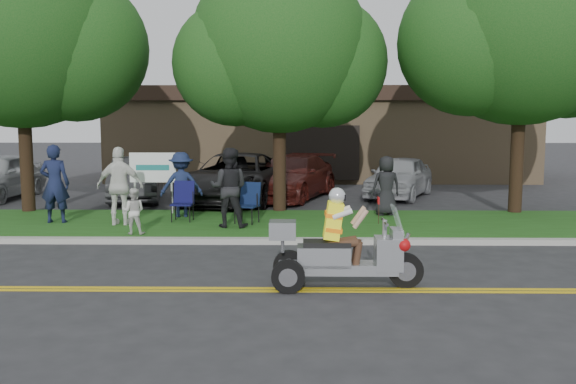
{
  "coord_description": "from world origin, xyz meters",
  "views": [
    {
      "loc": [
        0.99,
        -9.71,
        2.64
      ],
      "look_at": [
        0.81,
        2.0,
        1.24
      ],
      "focal_mm": 38.0,
      "sensor_mm": 36.0,
      "label": 1
    }
  ],
  "objects_px": {
    "spectator_adult_right": "(120,186)",
    "parked_car_left": "(137,179)",
    "parked_car_mid": "(236,178)",
    "trike_scooter": "(339,253)",
    "parked_car_right": "(291,177)",
    "spectator_adult_mid": "(229,188)",
    "parked_car_far_right": "(399,177)",
    "lawn_chair_b": "(183,198)",
    "spectator_adult_left": "(55,184)",
    "lawn_chair_a": "(249,200)"
  },
  "relations": [
    {
      "from": "lawn_chair_a",
      "to": "spectator_adult_right",
      "type": "bearing_deg",
      "value": -153.68
    },
    {
      "from": "lawn_chair_b",
      "to": "spectator_adult_left",
      "type": "bearing_deg",
      "value": -170.73
    },
    {
      "from": "spectator_adult_left",
      "to": "spectator_adult_mid",
      "type": "xyz_separation_m",
      "value": [
        4.34,
        -0.54,
        -0.03
      ]
    },
    {
      "from": "lawn_chair_a",
      "to": "parked_car_far_right",
      "type": "bearing_deg",
      "value": 70.73
    },
    {
      "from": "spectator_adult_right",
      "to": "parked_car_left",
      "type": "relative_size",
      "value": 0.44
    },
    {
      "from": "trike_scooter",
      "to": "parked_car_left",
      "type": "distance_m",
      "value": 11.85
    },
    {
      "from": "trike_scooter",
      "to": "spectator_adult_right",
      "type": "bearing_deg",
      "value": 134.13
    },
    {
      "from": "lawn_chair_b",
      "to": "trike_scooter",
      "type": "bearing_deg",
      "value": -56.3
    },
    {
      "from": "lawn_chair_b",
      "to": "parked_car_left",
      "type": "height_order",
      "value": "parked_car_left"
    },
    {
      "from": "spectator_adult_left",
      "to": "parked_car_left",
      "type": "distance_m",
      "value": 4.96
    },
    {
      "from": "spectator_adult_right",
      "to": "parked_car_far_right",
      "type": "height_order",
      "value": "spectator_adult_right"
    },
    {
      "from": "spectator_adult_left",
      "to": "parked_car_mid",
      "type": "distance_m",
      "value": 5.94
    },
    {
      "from": "lawn_chair_b",
      "to": "spectator_adult_mid",
      "type": "distance_m",
      "value": 1.6
    },
    {
      "from": "parked_car_mid",
      "to": "trike_scooter",
      "type": "bearing_deg",
      "value": -64.98
    },
    {
      "from": "lawn_chair_b",
      "to": "parked_car_far_right",
      "type": "distance_m",
      "value": 8.41
    },
    {
      "from": "spectator_adult_left",
      "to": "spectator_adult_right",
      "type": "bearing_deg",
      "value": 166.45
    },
    {
      "from": "trike_scooter",
      "to": "parked_car_right",
      "type": "xyz_separation_m",
      "value": [
        -0.84,
        10.89,
        0.17
      ]
    },
    {
      "from": "spectator_adult_mid",
      "to": "parked_car_far_right",
      "type": "xyz_separation_m",
      "value": [
        5.08,
        6.43,
        -0.33
      ]
    },
    {
      "from": "spectator_adult_mid",
      "to": "parked_car_left",
      "type": "xyz_separation_m",
      "value": [
        -3.62,
        5.44,
        -0.33
      ]
    },
    {
      "from": "spectator_adult_right",
      "to": "parked_car_right",
      "type": "height_order",
      "value": "spectator_adult_right"
    },
    {
      "from": "parked_car_right",
      "to": "lawn_chair_b",
      "type": "bearing_deg",
      "value": -98.42
    },
    {
      "from": "spectator_adult_right",
      "to": "parked_car_left",
      "type": "height_order",
      "value": "spectator_adult_right"
    },
    {
      "from": "spectator_adult_right",
      "to": "parked_car_far_right",
      "type": "xyz_separation_m",
      "value": [
        7.74,
        6.19,
        -0.34
      ]
    },
    {
      "from": "lawn_chair_b",
      "to": "parked_car_mid",
      "type": "bearing_deg",
      "value": 79.17
    },
    {
      "from": "parked_car_mid",
      "to": "parked_car_right",
      "type": "relative_size",
      "value": 1.14
    },
    {
      "from": "lawn_chair_b",
      "to": "parked_car_right",
      "type": "xyz_separation_m",
      "value": [
        2.67,
        5.12,
        0.06
      ]
    },
    {
      "from": "lawn_chair_b",
      "to": "spectator_adult_mid",
      "type": "bearing_deg",
      "value": -33.77
    },
    {
      "from": "spectator_adult_right",
      "to": "spectator_adult_mid",
      "type": "bearing_deg",
      "value": 174.66
    },
    {
      "from": "lawn_chair_b",
      "to": "parked_car_left",
      "type": "bearing_deg",
      "value": 119.86
    },
    {
      "from": "parked_car_far_right",
      "to": "parked_car_right",
      "type": "bearing_deg",
      "value": -150.76
    },
    {
      "from": "parked_car_right",
      "to": "spectator_adult_left",
      "type": "bearing_deg",
      "value": -117.17
    },
    {
      "from": "trike_scooter",
      "to": "lawn_chair_a",
      "type": "distance_m",
      "value": 5.77
    },
    {
      "from": "lawn_chair_b",
      "to": "parked_car_right",
      "type": "height_order",
      "value": "parked_car_right"
    },
    {
      "from": "lawn_chair_b",
      "to": "spectator_adult_left",
      "type": "relative_size",
      "value": 0.51
    },
    {
      "from": "lawn_chair_a",
      "to": "parked_car_right",
      "type": "bearing_deg",
      "value": 99.02
    },
    {
      "from": "spectator_adult_left",
      "to": "lawn_chair_b",
      "type": "bearing_deg",
      "value": -176.63
    },
    {
      "from": "lawn_chair_a",
      "to": "spectator_adult_mid",
      "type": "relative_size",
      "value": 0.53
    },
    {
      "from": "spectator_adult_mid",
      "to": "parked_car_mid",
      "type": "distance_m",
      "value": 4.92
    },
    {
      "from": "spectator_adult_mid",
      "to": "spectator_adult_right",
      "type": "xyz_separation_m",
      "value": [
        -2.65,
        0.24,
        0.0
      ]
    },
    {
      "from": "lawn_chair_b",
      "to": "parked_car_right",
      "type": "bearing_deg",
      "value": 64.75
    },
    {
      "from": "spectator_adult_mid",
      "to": "parked_car_far_right",
      "type": "relative_size",
      "value": 0.45
    },
    {
      "from": "parked_car_far_right",
      "to": "spectator_adult_left",
      "type": "bearing_deg",
      "value": -124.88
    },
    {
      "from": "parked_car_left",
      "to": "parked_car_right",
      "type": "bearing_deg",
      "value": -3.47
    },
    {
      "from": "spectator_adult_mid",
      "to": "lawn_chair_b",
      "type": "bearing_deg",
      "value": -30.07
    },
    {
      "from": "lawn_chair_b",
      "to": "parked_car_far_right",
      "type": "height_order",
      "value": "parked_car_far_right"
    },
    {
      "from": "lawn_chair_a",
      "to": "parked_car_far_right",
      "type": "distance_m",
      "value": 7.46
    },
    {
      "from": "lawn_chair_a",
      "to": "parked_car_mid",
      "type": "height_order",
      "value": "parked_car_mid"
    },
    {
      "from": "parked_car_left",
      "to": "parked_car_right",
      "type": "distance_m",
      "value": 5.07
    },
    {
      "from": "parked_car_right",
      "to": "parked_car_far_right",
      "type": "relative_size",
      "value": 1.2
    },
    {
      "from": "spectator_adult_right",
      "to": "parked_car_far_right",
      "type": "bearing_deg",
      "value": -141.41
    }
  ]
}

